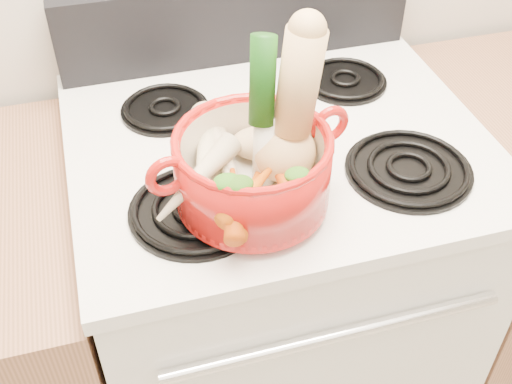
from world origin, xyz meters
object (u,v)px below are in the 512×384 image
object	(u,v)px
stove_body	(273,301)
leek	(264,113)
squash	(299,107)
dutch_oven	(253,170)

from	to	relation	value
stove_body	leek	size ratio (longest dim) A/B	3.58
squash	leek	world-z (taller)	squash
dutch_oven	squash	distance (m)	0.12
stove_body	leek	xyz separation A→B (m)	(-0.07, -0.15, 0.66)
stove_body	leek	distance (m)	0.68
stove_body	squash	bearing A→B (deg)	-96.90
dutch_oven	squash	xyz separation A→B (m)	(0.08, 0.02, 0.09)
dutch_oven	leek	distance (m)	0.10
dutch_oven	squash	bearing A→B (deg)	0.02
stove_body	squash	world-z (taller)	squash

